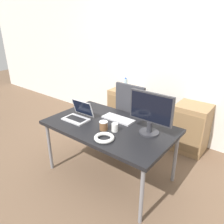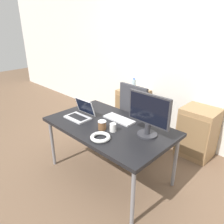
{
  "view_description": "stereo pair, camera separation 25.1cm",
  "coord_description": "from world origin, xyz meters",
  "px_view_note": "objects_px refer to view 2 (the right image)",
  "views": [
    {
      "loc": [
        1.42,
        -1.77,
        1.85
      ],
      "look_at": [
        0.0,
        0.04,
        0.85
      ],
      "focal_mm": 35.0,
      "sensor_mm": 36.0,
      "label": 1
    },
    {
      "loc": [
        1.61,
        -1.6,
        1.85
      ],
      "look_at": [
        0.0,
        0.04,
        0.85
      ],
      "focal_mm": 35.0,
      "sensor_mm": 36.0,
      "label": 2
    }
  ],
  "objects_px": {
    "keyboard": "(119,119)",
    "cable_coil": "(100,137)",
    "laptop_center": "(80,114)",
    "cabinet_right": "(197,132)",
    "cabinet_left": "(133,110)",
    "monitor": "(149,114)",
    "office_chair": "(140,127)",
    "coffee_cup_brown": "(102,125)",
    "coffee_cup_white": "(113,127)",
    "water_bottle": "(134,85)"
  },
  "relations": [
    {
      "from": "keyboard",
      "to": "cable_coil",
      "type": "height_order",
      "value": "cable_coil"
    },
    {
      "from": "keyboard",
      "to": "laptop_center",
      "type": "bearing_deg",
      "value": -144.75
    },
    {
      "from": "cabinet_right",
      "to": "cable_coil",
      "type": "height_order",
      "value": "cable_coil"
    },
    {
      "from": "cabinet_right",
      "to": "cabinet_left",
      "type": "bearing_deg",
      "value": 180.0
    },
    {
      "from": "laptop_center",
      "to": "monitor",
      "type": "bearing_deg",
      "value": 13.86
    },
    {
      "from": "office_chair",
      "to": "cable_coil",
      "type": "relative_size",
      "value": 5.08
    },
    {
      "from": "coffee_cup_brown",
      "to": "cabinet_right",
      "type": "bearing_deg",
      "value": 67.25
    },
    {
      "from": "coffee_cup_white",
      "to": "coffee_cup_brown",
      "type": "height_order",
      "value": "coffee_cup_brown"
    },
    {
      "from": "cabinet_right",
      "to": "coffee_cup_white",
      "type": "distance_m",
      "value": 1.4
    },
    {
      "from": "keyboard",
      "to": "coffee_cup_brown",
      "type": "height_order",
      "value": "coffee_cup_brown"
    },
    {
      "from": "laptop_center",
      "to": "cable_coil",
      "type": "height_order",
      "value": "laptop_center"
    },
    {
      "from": "monitor",
      "to": "cabinet_left",
      "type": "bearing_deg",
      "value": 134.67
    },
    {
      "from": "cabinet_left",
      "to": "coffee_cup_brown",
      "type": "distance_m",
      "value": 1.52
    },
    {
      "from": "laptop_center",
      "to": "keyboard",
      "type": "distance_m",
      "value": 0.49
    },
    {
      "from": "laptop_center",
      "to": "coffee_cup_white",
      "type": "distance_m",
      "value": 0.55
    },
    {
      "from": "cabinet_right",
      "to": "monitor",
      "type": "bearing_deg",
      "value": -96.18
    },
    {
      "from": "cabinet_left",
      "to": "cabinet_right",
      "type": "height_order",
      "value": "same"
    },
    {
      "from": "keyboard",
      "to": "cable_coil",
      "type": "xyz_separation_m",
      "value": [
        0.17,
        -0.47,
        0.01
      ]
    },
    {
      "from": "office_chair",
      "to": "monitor",
      "type": "height_order",
      "value": "monitor"
    },
    {
      "from": "water_bottle",
      "to": "coffee_cup_brown",
      "type": "height_order",
      "value": "water_bottle"
    },
    {
      "from": "cabinet_right",
      "to": "coffee_cup_brown",
      "type": "height_order",
      "value": "coffee_cup_brown"
    },
    {
      "from": "monitor",
      "to": "coffee_cup_brown",
      "type": "xyz_separation_m",
      "value": [
        -0.44,
        -0.24,
        -0.19
      ]
    },
    {
      "from": "water_bottle",
      "to": "cable_coil",
      "type": "bearing_deg",
      "value": -62.53
    },
    {
      "from": "office_chair",
      "to": "keyboard",
      "type": "bearing_deg",
      "value": -84.82
    },
    {
      "from": "office_chair",
      "to": "keyboard",
      "type": "xyz_separation_m",
      "value": [
        0.05,
        -0.51,
        0.32
      ]
    },
    {
      "from": "monitor",
      "to": "coffee_cup_brown",
      "type": "height_order",
      "value": "monitor"
    },
    {
      "from": "cabinet_right",
      "to": "coffee_cup_white",
      "type": "relative_size",
      "value": 7.86
    },
    {
      "from": "cabinet_right",
      "to": "coffee_cup_brown",
      "type": "distance_m",
      "value": 1.49
    },
    {
      "from": "keyboard",
      "to": "coffee_cup_brown",
      "type": "relative_size",
      "value": 3.93
    },
    {
      "from": "office_chair",
      "to": "water_bottle",
      "type": "bearing_deg",
      "value": 137.85
    },
    {
      "from": "cabinet_left",
      "to": "laptop_center",
      "type": "distance_m",
      "value": 1.37
    },
    {
      "from": "cabinet_right",
      "to": "monitor",
      "type": "relative_size",
      "value": 1.47
    },
    {
      "from": "laptop_center",
      "to": "coffee_cup_brown",
      "type": "bearing_deg",
      "value": -3.84
    },
    {
      "from": "coffee_cup_white",
      "to": "cable_coil",
      "type": "bearing_deg",
      "value": -83.45
    },
    {
      "from": "office_chair",
      "to": "laptop_center",
      "type": "xyz_separation_m",
      "value": [
        -0.35,
        -0.8,
        0.36
      ]
    },
    {
      "from": "coffee_cup_white",
      "to": "monitor",
      "type": "bearing_deg",
      "value": 30.79
    },
    {
      "from": "coffee_cup_brown",
      "to": "office_chair",
      "type": "bearing_deg",
      "value": 95.32
    },
    {
      "from": "cabinet_right",
      "to": "coffee_cup_white",
      "type": "bearing_deg",
      "value": -109.0
    },
    {
      "from": "cabinet_left",
      "to": "cabinet_right",
      "type": "bearing_deg",
      "value": 0.0
    },
    {
      "from": "cabinet_left",
      "to": "coffee_cup_white",
      "type": "height_order",
      "value": "coffee_cup_white"
    },
    {
      "from": "monitor",
      "to": "keyboard",
      "type": "relative_size",
      "value": 1.22
    },
    {
      "from": "office_chair",
      "to": "monitor",
      "type": "distance_m",
      "value": 0.95
    },
    {
      "from": "office_chair",
      "to": "cabinet_left",
      "type": "xyz_separation_m",
      "value": [
        -0.55,
        0.5,
        -0.03
      ]
    },
    {
      "from": "office_chair",
      "to": "cabinet_right",
      "type": "xyz_separation_m",
      "value": [
        0.63,
        0.5,
        -0.03
      ]
    },
    {
      "from": "cabinet_left",
      "to": "keyboard",
      "type": "bearing_deg",
      "value": -59.34
    },
    {
      "from": "cabinet_left",
      "to": "coffee_cup_white",
      "type": "relative_size",
      "value": 7.86
    },
    {
      "from": "coffee_cup_white",
      "to": "laptop_center",
      "type": "bearing_deg",
      "value": -177.61
    },
    {
      "from": "coffee_cup_white",
      "to": "coffee_cup_brown",
      "type": "xyz_separation_m",
      "value": [
        -0.12,
        -0.05,
        0.01
      ]
    },
    {
      "from": "cabinet_right",
      "to": "coffee_cup_brown",
      "type": "relative_size",
      "value": 7.06
    },
    {
      "from": "keyboard",
      "to": "cable_coil",
      "type": "distance_m",
      "value": 0.5
    }
  ]
}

